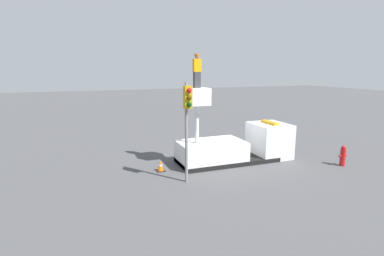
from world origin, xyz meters
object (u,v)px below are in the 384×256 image
Objects in this scene: fire_hydrant at (343,156)px; traffic_light_pole at (187,113)px; bucket_truck at (236,146)px; traffic_cone_rear at (161,166)px; worker at (197,71)px.

traffic_light_pole is at bearing 175.74° from fire_hydrant.
fire_hydrant is at bearing -4.26° from traffic_light_pole.
fire_hydrant is (5.03, -2.94, -0.32)m from bucket_truck.
traffic_light_pole is at bearing -148.96° from bucket_truck.
traffic_cone_rear is (-4.55, -0.23, -0.62)m from bucket_truck.
bucket_truck is at bearing 149.72° from fire_hydrant.
worker is at bearing 180.00° from bucket_truck.
fire_hydrant is 9.96m from traffic_cone_rear.
fire_hydrant is at bearing -21.49° from worker.
worker is 1.53× the size of fire_hydrant.
bucket_truck is at bearing 0.00° from worker.
fire_hydrant is (7.46, -2.94, -4.57)m from worker.
traffic_cone_rear is (-9.58, 2.71, -0.30)m from fire_hydrant.
worker is 0.37× the size of traffic_light_pole.
bucket_truck is 4.60m from traffic_cone_rear.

